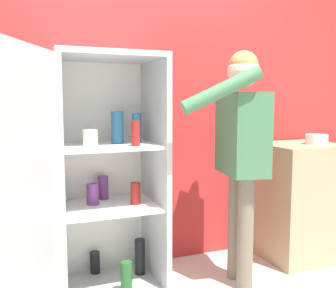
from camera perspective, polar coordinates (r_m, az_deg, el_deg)
The scene contains 5 objects.
wall_back at distance 2.95m, azimuth -5.93°, elevation 6.59°, with size 7.00×0.06×2.55m.
refrigerator at distance 2.50m, azimuth -10.99°, elevation -5.05°, with size 1.04×1.17×1.56m.
person at distance 2.66m, azimuth 10.53°, elevation 0.68°, with size 0.68×0.55×1.58m.
counter at distance 3.38m, azimuth 18.38°, elevation -7.72°, with size 0.62×0.58×0.92m.
bowl at distance 3.31m, azimuth 20.77°, elevation 0.64°, with size 0.17×0.17×0.08m.
Camera 1 is at (-0.81, -1.85, 1.25)m, focal length 42.00 mm.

